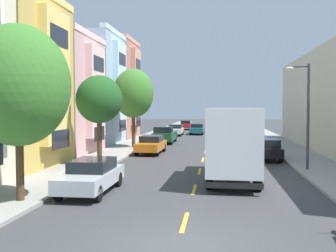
{
  "coord_description": "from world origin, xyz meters",
  "views": [
    {
      "loc": [
        1.04,
        -10.27,
        3.67
      ],
      "look_at": [
        -3.94,
        28.34,
        1.8
      ],
      "focal_mm": 41.67,
      "sensor_mm": 36.0,
      "label": 1
    }
  ],
  "objects": [
    {
      "name": "ground_plane",
      "position": [
        0.0,
        30.0,
        0.0
      ],
      "size": [
        160.0,
        160.0,
        0.0
      ],
      "primitive_type": "plane",
      "color": "#38383A"
    },
    {
      "name": "sidewalk_left",
      "position": [
        -7.1,
        28.0,
        0.07
      ],
      "size": [
        3.2,
        120.0,
        0.14
      ],
      "primitive_type": "cube",
      "color": "gray",
      "rests_on": "ground_plane"
    },
    {
      "name": "sidewalk_right",
      "position": [
        7.1,
        28.0,
        0.07
      ],
      "size": [
        3.2,
        120.0,
        0.14
      ],
      "primitive_type": "cube",
      "color": "gray",
      "rests_on": "ground_plane"
    },
    {
      "name": "lane_centerline_dashes",
      "position": [
        0.0,
        24.5,
        0.0
      ],
      "size": [
        0.14,
        47.2,
        0.01
      ],
      "color": "yellow",
      "rests_on": "ground_plane"
    },
    {
      "name": "townhouse_third_rose",
      "position": [
        -14.63,
        19.1,
        4.52
      ],
      "size": [
        12.69,
        7.31,
        9.45
      ],
      "color": "#CC9E9E",
      "rests_on": "ground_plane"
    },
    {
      "name": "townhouse_fourth_powder_blue",
      "position": [
        -14.67,
        26.61,
        5.33
      ],
      "size": [
        12.76,
        7.31,
        11.06
      ],
      "color": "#9EB7CC",
      "rests_on": "ground_plane"
    },
    {
      "name": "townhouse_fifth_terracotta",
      "position": [
        -13.97,
        34.11,
        5.57
      ],
      "size": [
        11.36,
        7.31,
        11.54
      ],
      "color": "#B27560",
      "rests_on": "ground_plane"
    },
    {
      "name": "street_tree_nearest",
      "position": [
        -6.4,
        3.55,
        4.49
      ],
      "size": [
        3.88,
        3.88,
        6.65
      ],
      "color": "#47331E",
      "rests_on": "sidewalk_left"
    },
    {
      "name": "street_tree_second",
      "position": [
        -6.4,
        13.55,
        4.15
      ],
      "size": [
        2.92,
        2.92,
        5.55
      ],
      "color": "#47331E",
      "rests_on": "sidewalk_left"
    },
    {
      "name": "street_tree_third",
      "position": [
        -6.4,
        23.54,
        4.9
      ],
      "size": [
        3.57,
        3.57,
        6.94
      ],
      "color": "#47331E",
      "rests_on": "sidewalk_left"
    },
    {
      "name": "street_lamp",
      "position": [
        5.93,
        12.61,
        3.65
      ],
      "size": [
        1.35,
        0.28,
        5.98
      ],
      "color": "#38383D",
      "rests_on": "sidewalk_right"
    },
    {
      "name": "delivery_box_truck",
      "position": [
        1.79,
        9.31,
        2.02
      ],
      "size": [
        2.57,
        7.56,
        3.63
      ],
      "color": "white",
      "rests_on": "ground_plane"
    },
    {
      "name": "parked_hatchback_navy",
      "position": [
        4.35,
        54.54,
        0.76
      ],
      "size": [
        1.76,
        4.01,
        1.5
      ],
      "color": "navy",
      "rests_on": "ground_plane"
    },
    {
      "name": "parked_pickup_forest",
      "position": [
        -4.38,
        29.11,
        0.83
      ],
      "size": [
        2.01,
        5.3,
        1.73
      ],
      "color": "#194C28",
      "rests_on": "ground_plane"
    },
    {
      "name": "parked_pickup_sky",
      "position": [
        4.31,
        25.67,
        0.83
      ],
      "size": [
        2.11,
        5.34,
        1.73
      ],
      "color": "#7A9EC6",
      "rests_on": "ground_plane"
    },
    {
      "name": "parked_sedan_white",
      "position": [
        -4.45,
        39.97,
        0.75
      ],
      "size": [
        1.83,
        4.51,
        1.43
      ],
      "color": "silver",
      "rests_on": "ground_plane"
    },
    {
      "name": "parked_pickup_charcoal",
      "position": [
        4.36,
        35.94,
        0.83
      ],
      "size": [
        2.13,
        5.35,
        1.73
      ],
      "color": "#333338",
      "rests_on": "ground_plane"
    },
    {
      "name": "parked_sedan_orange",
      "position": [
        -4.21,
        20.03,
        0.75
      ],
      "size": [
        1.91,
        4.54,
        1.43
      ],
      "color": "orange",
      "rests_on": "ground_plane"
    },
    {
      "name": "parked_hatchback_red",
      "position": [
        -4.29,
        53.71,
        0.76
      ],
      "size": [
        1.84,
        4.04,
        1.5
      ],
      "color": "#AD1E1E",
      "rests_on": "ground_plane"
    },
    {
      "name": "parked_sedan_silver",
      "position": [
        -4.35,
        5.77,
        0.75
      ],
      "size": [
        1.82,
        4.51,
        1.43
      ],
      "color": "#B2B5BA",
      "rests_on": "ground_plane"
    },
    {
      "name": "parked_hatchback_black",
      "position": [
        4.38,
        17.26,
        0.76
      ],
      "size": [
        1.82,
        4.03,
        1.5
      ],
      "color": "black",
      "rests_on": "ground_plane"
    },
    {
      "name": "moving_teal_sedan",
      "position": [
        -1.8,
        42.62,
        0.75
      ],
      "size": [
        1.8,
        4.5,
        1.43
      ],
      "color": "#195B60",
      "rests_on": "ground_plane"
    }
  ]
}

